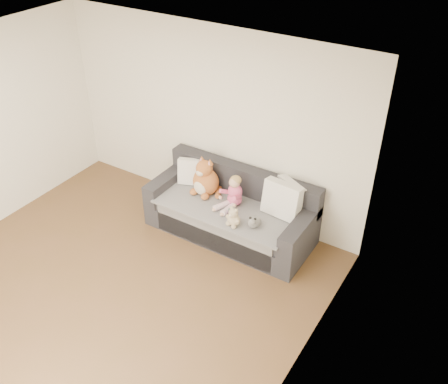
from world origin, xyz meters
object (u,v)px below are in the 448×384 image
Objects in this scene: sofa at (232,213)px; plush_cat at (205,180)px; teddy_bear at (233,218)px; toddler at (233,193)px; sippy_cup at (232,211)px.

plush_cat is at bearing 177.65° from sofa.
sofa is at bearing 134.54° from teddy_bear.
sofa is 8.30× the size of teddy_bear.
plush_cat is (-0.46, 0.05, 0.02)m from toddler.
sippy_cup is (0.56, -0.24, -0.14)m from plush_cat.
toddler reaches higher than teddy_bear.
plush_cat reaches higher than sippy_cup.
plush_cat is at bearing 159.85° from teddy_bear.
plush_cat reaches higher than sofa.
toddler is 1.64× the size of teddy_bear.
sippy_cup is at bearing -49.99° from toddler.
plush_cat reaches higher than toddler.
sofa is at bearing 154.01° from toddler.
sofa is 0.35m from sippy_cup.
sofa reaches higher than sippy_cup.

